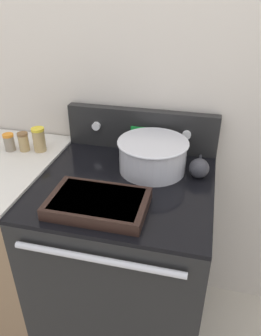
{
  "coord_description": "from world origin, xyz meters",
  "views": [
    {
      "loc": [
        0.29,
        -0.76,
        1.65
      ],
      "look_at": [
        0.02,
        0.36,
        0.98
      ],
      "focal_mm": 35.0,
      "sensor_mm": 36.0,
      "label": 1
    }
  ],
  "objects_px": {
    "mixing_bowl": "(153,154)",
    "spice_jar_orange_cap": "(9,142)",
    "spice_jar_brown_cap": "(24,142)",
    "ladle": "(199,167)",
    "spice_jar_yellow_cap": "(39,139)",
    "casserole_dish": "(98,203)"
  },
  "relations": [
    {
      "from": "mixing_bowl",
      "to": "spice_jar_orange_cap",
      "type": "xyz_separation_m",
      "value": [
        -0.69,
        -0.0,
        -0.02
      ]
    },
    {
      "from": "ladle",
      "to": "spice_jar_orange_cap",
      "type": "xyz_separation_m",
      "value": [
        -0.89,
        0.0,
        0.02
      ]
    },
    {
      "from": "casserole_dish",
      "to": "spice_jar_brown_cap",
      "type": "distance_m",
      "value": 0.59
    },
    {
      "from": "ladle",
      "to": "spice_jar_yellow_cap",
      "type": "bearing_deg",
      "value": 177.56
    },
    {
      "from": "ladle",
      "to": "spice_jar_yellow_cap",
      "type": "xyz_separation_m",
      "value": [
        -0.75,
        0.03,
        0.03
      ]
    },
    {
      "from": "spice_jar_yellow_cap",
      "to": "spice_jar_orange_cap",
      "type": "bearing_deg",
      "value": -167.4
    },
    {
      "from": "spice_jar_brown_cap",
      "to": "spice_jar_orange_cap",
      "type": "relative_size",
      "value": 1.08
    },
    {
      "from": "ladle",
      "to": "spice_jar_yellow_cap",
      "type": "relative_size",
      "value": 2.96
    },
    {
      "from": "spice_jar_brown_cap",
      "to": "ladle",
      "type": "bearing_deg",
      "value": -1.05
    },
    {
      "from": "casserole_dish",
      "to": "spice_jar_orange_cap",
      "type": "height_order",
      "value": "spice_jar_orange_cap"
    },
    {
      "from": "mixing_bowl",
      "to": "spice_jar_yellow_cap",
      "type": "bearing_deg",
      "value": 176.73
    },
    {
      "from": "mixing_bowl",
      "to": "spice_jar_orange_cap",
      "type": "bearing_deg",
      "value": -179.99
    },
    {
      "from": "spice_jar_yellow_cap",
      "to": "spice_jar_brown_cap",
      "type": "xyz_separation_m",
      "value": [
        -0.07,
        -0.02,
        -0.01
      ]
    },
    {
      "from": "spice_jar_orange_cap",
      "to": "mixing_bowl",
      "type": "bearing_deg",
      "value": 0.01
    },
    {
      "from": "spice_jar_brown_cap",
      "to": "spice_jar_orange_cap",
      "type": "distance_m",
      "value": 0.07
    },
    {
      "from": "casserole_dish",
      "to": "spice_jar_yellow_cap",
      "type": "xyz_separation_m",
      "value": [
        -0.41,
        0.36,
        0.04
      ]
    },
    {
      "from": "ladle",
      "to": "spice_jar_orange_cap",
      "type": "bearing_deg",
      "value": 179.97
    },
    {
      "from": "ladle",
      "to": "spice_jar_brown_cap",
      "type": "relative_size",
      "value": 3.75
    },
    {
      "from": "spice_jar_brown_cap",
      "to": "casserole_dish",
      "type": "bearing_deg",
      "value": -35.03
    },
    {
      "from": "mixing_bowl",
      "to": "spice_jar_orange_cap",
      "type": "distance_m",
      "value": 0.69
    },
    {
      "from": "ladle",
      "to": "spice_jar_brown_cap",
      "type": "height_order",
      "value": "spice_jar_brown_cap"
    },
    {
      "from": "ladle",
      "to": "spice_jar_orange_cap",
      "type": "distance_m",
      "value": 0.89
    }
  ]
}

